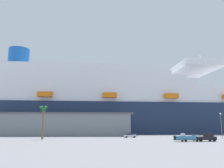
{
  "coord_description": "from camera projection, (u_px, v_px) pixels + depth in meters",
  "views": [
    {
      "loc": [
        -13.4,
        -85.93,
        3.3
      ],
      "look_at": [
        -5.32,
        37.6,
        25.77
      ],
      "focal_mm": 39.66,
      "sensor_mm": 36.0,
      "label": 1
    }
  ],
  "objects": [
    {
      "name": "ground_plane",
      "position": [
        125.0,
        136.0,
        114.1
      ],
      "size": [
        600.0,
        600.0,
        0.0
      ],
      "primitive_type": "plane",
      "color": "gray"
    },
    {
      "name": "cruise_ship",
      "position": [
        79.0,
        106.0,
        156.5
      ],
      "size": [
        305.86,
        46.79,
        59.69
      ],
      "color": "#1E2D4C",
      "rests_on": "ground_plane"
    },
    {
      "name": "terminal_building",
      "position": [
        58.0,
        125.0,
        116.6
      ],
      "size": [
        69.49,
        24.36,
        10.37
      ],
      "color": "slate",
      "rests_on": "ground_plane"
    },
    {
      "name": "pickup_truck",
      "position": [
        206.0,
        137.0,
        65.07
      ],
      "size": [
        5.77,
        2.72,
        2.2
      ],
      "color": "black",
      "rests_on": "ground_plane"
    },
    {
      "name": "small_boat_on_trailer",
      "position": [
        187.0,
        138.0,
        64.21
      ],
      "size": [
        7.41,
        2.49,
        2.15
      ],
      "color": "#595960",
      "rests_on": "ground_plane"
    },
    {
      "name": "palm_tree",
      "position": [
        43.0,
        114.0,
        79.94
      ],
      "size": [
        3.12,
        2.8,
        10.67
      ],
      "color": "brown",
      "rests_on": "ground_plane"
    },
    {
      "name": "street_lamp",
      "position": [
        221.0,
        122.0,
        86.16
      ],
      "size": [
        0.56,
        0.56,
        8.8
      ],
      "color": "slate",
      "rests_on": "ground_plane"
    },
    {
      "name": "parked_car_silver_sedan",
      "position": [
        130.0,
        135.0,
        92.37
      ],
      "size": [
        4.69,
        2.32,
        1.58
      ],
      "color": "silver",
      "rests_on": "ground_plane"
    },
    {
      "name": "parked_car_blue_suv",
      "position": [
        131.0,
        135.0,
        103.18
      ],
      "size": [
        4.76,
        2.61,
        1.58
      ],
      "color": "#264C99",
      "rests_on": "ground_plane"
    }
  ]
}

